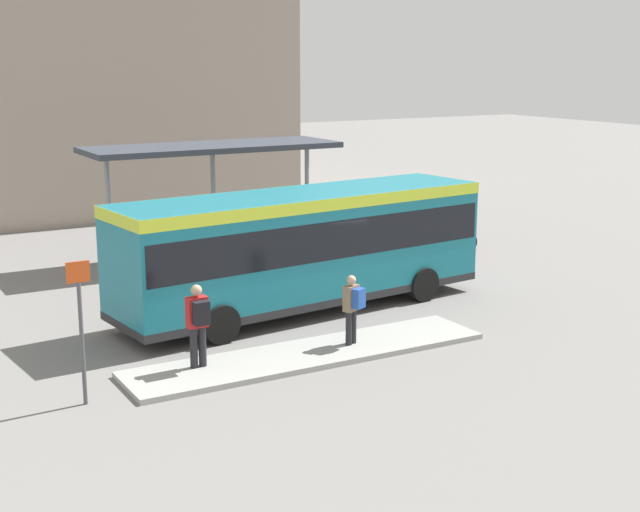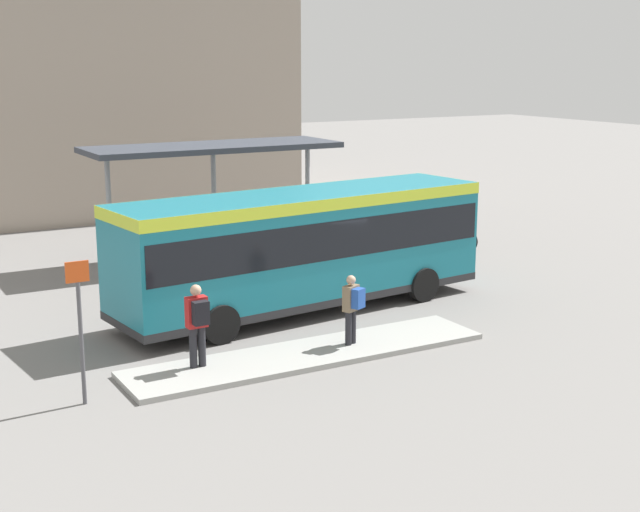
{
  "view_description": "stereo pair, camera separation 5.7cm",
  "coord_description": "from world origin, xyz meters",
  "views": [
    {
      "loc": [
        -10.77,
        -19.71,
        6.48
      ],
      "look_at": [
        0.51,
        0.0,
        1.4
      ],
      "focal_mm": 50.0,
      "sensor_mm": 36.0,
      "label": 1
    },
    {
      "loc": [
        -10.72,
        -19.74,
        6.48
      ],
      "look_at": [
        0.51,
        0.0,
        1.4
      ],
      "focal_mm": 50.0,
      "sensor_mm": 36.0,
      "label": 2
    }
  ],
  "objects": [
    {
      "name": "bicycle_orange",
      "position": [
        8.47,
        4.13,
        0.34
      ],
      "size": [
        0.48,
        1.54,
        0.67
      ],
      "rotation": [
        0.0,
        0.0,
        1.73
      ],
      "color": "black",
      "rests_on": "ground_plane"
    },
    {
      "name": "platform_sign",
      "position": [
        -6.72,
        -3.61,
        1.56
      ],
      "size": [
        0.44,
        0.08,
        2.8
      ],
      "color": "#4C4C51",
      "rests_on": "ground_plane"
    },
    {
      "name": "pedestrian_waiting",
      "position": [
        -0.57,
        -3.36,
        1.04
      ],
      "size": [
        0.48,
        0.51,
        1.6
      ],
      "rotation": [
        0.0,
        0.0,
        1.99
      ],
      "color": "#232328",
      "rests_on": "curb_island"
    },
    {
      "name": "bicycle_green",
      "position": [
        8.1,
        5.85,
        0.33
      ],
      "size": [
        0.48,
        1.53,
        0.66
      ],
      "rotation": [
        0.0,
        0.0,
        -1.67
      ],
      "color": "black",
      "rests_on": "ground_plane"
    },
    {
      "name": "pedestrian_companion",
      "position": [
        -4.17,
        -3.08,
        1.14
      ],
      "size": [
        0.44,
        0.46,
        1.78
      ],
      "rotation": [
        0.0,
        0.0,
        1.59
      ],
      "color": "#232328",
      "rests_on": "curb_island"
    },
    {
      "name": "city_bus",
      "position": [
        0.01,
        0.0,
        1.82
      ],
      "size": [
        10.34,
        3.52,
        3.11
      ],
      "rotation": [
        0.0,
        0.0,
        0.11
      ],
      "color": "#197284",
      "rests_on": "ground_plane"
    },
    {
      "name": "ground_plane",
      "position": [
        0.0,
        0.0,
        0.0
      ],
      "size": [
        120.0,
        120.0,
        0.0
      ],
      "primitive_type": "plane",
      "color": "slate"
    },
    {
      "name": "station_shelter",
      "position": [
        0.46,
        6.89,
        3.54
      ],
      "size": [
        8.18,
        2.8,
        3.74
      ],
      "color": "#383D47",
      "rests_on": "ground_plane"
    },
    {
      "name": "curb_island",
      "position": [
        -1.68,
        -3.34,
        0.06
      ],
      "size": [
        8.35,
        1.8,
        0.12
      ],
      "color": "#9E9E99",
      "rests_on": "ground_plane"
    },
    {
      "name": "bicycle_blue",
      "position": [
        8.55,
        4.99,
        0.37
      ],
      "size": [
        0.48,
        1.7,
        0.73
      ],
      "rotation": [
        0.0,
        0.0,
        -1.65
      ],
      "color": "black",
      "rests_on": "ground_plane"
    }
  ]
}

